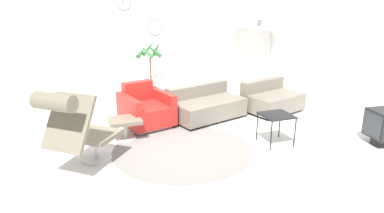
{
  "coord_description": "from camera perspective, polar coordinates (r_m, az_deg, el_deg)",
  "views": [
    {
      "loc": [
        -1.59,
        -4.99,
        2.22
      ],
      "look_at": [
        0.15,
        0.0,
        0.55
      ],
      "focal_mm": 32.0,
      "sensor_mm": 36.0,
      "label": 1
    }
  ],
  "objects": [
    {
      "name": "armchair_red",
      "position": [
        6.27,
        -7.74,
        -0.62
      ],
      "size": [
        0.99,
        1.04,
        0.76
      ],
      "rotation": [
        0.0,
        0.0,
        3.4
      ],
      "color": "silver",
      "rests_on": "ground_plane"
    },
    {
      "name": "ground_plane",
      "position": [
        5.69,
        -1.44,
        -5.44
      ],
      "size": [
        12.0,
        12.0,
        0.0
      ],
      "primitive_type": "plane",
      "color": "silver"
    },
    {
      "name": "side_table",
      "position": [
        5.52,
        13.91,
        -1.8
      ],
      "size": [
        0.46,
        0.46,
        0.49
      ],
      "color": "black",
      "rests_on": "ground_plane"
    },
    {
      "name": "wall_back",
      "position": [
        8.31,
        -8.27,
        11.69
      ],
      "size": [
        12.0,
        0.09,
        2.8
      ],
      "color": "silver",
      "rests_on": "ground_plane"
    },
    {
      "name": "shelf_unit",
      "position": [
        8.91,
        9.99,
        13.61
      ],
      "size": [
        1.17,
        0.28,
        1.99
      ],
      "color": "#BCBCC1",
      "rests_on": "ground_plane"
    },
    {
      "name": "couch_low",
      "position": [
        6.6,
        2.27,
        0.05
      ],
      "size": [
        1.56,
        1.17,
        0.62
      ],
      "rotation": [
        0.0,
        0.0,
        3.44
      ],
      "color": "black",
      "rests_on": "ground_plane"
    },
    {
      "name": "ottoman",
      "position": [
        5.71,
        -11.11,
        -2.81
      ],
      "size": [
        0.52,
        0.45,
        0.35
      ],
      "color": "#BCBCC1",
      "rests_on": "ground_plane"
    },
    {
      "name": "couch_second",
      "position": [
        7.2,
        13.05,
        1.08
      ],
      "size": [
        1.29,
        1.09,
        0.62
      ],
      "rotation": [
        0.0,
        0.0,
        3.44
      ],
      "color": "black",
      "rests_on": "ground_plane"
    },
    {
      "name": "crt_television",
      "position": [
        6.17,
        29.39,
        -2.87
      ],
      "size": [
        0.5,
        0.51,
        0.57
      ],
      "rotation": [
        0.0,
        0.0,
        1.44
      ],
      "color": "black",
      "rests_on": "ground_plane"
    },
    {
      "name": "potted_plant",
      "position": [
        7.88,
        -6.94,
        5.97
      ],
      "size": [
        0.58,
        0.59,
        1.36
      ],
      "color": "brown",
      "rests_on": "ground_plane"
    },
    {
      "name": "round_rug",
      "position": [
        5.3,
        -1.65,
        -7.21
      ],
      "size": [
        2.14,
        2.14,
        0.01
      ],
      "color": "slate",
      "rests_on": "ground_plane"
    },
    {
      "name": "lounge_chair",
      "position": [
        4.67,
        -19.03,
        -2.55
      ],
      "size": [
        1.14,
        1.2,
        1.16
      ],
      "rotation": [
        0.0,
        0.0,
        -0.7
      ],
      "color": "#BCBCC1",
      "rests_on": "ground_plane"
    },
    {
      "name": "wall_right",
      "position": [
        7.18,
        26.54,
        9.16
      ],
      "size": [
        0.06,
        12.0,
        2.8
      ],
      "color": "silver",
      "rests_on": "ground_plane"
    }
  ]
}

